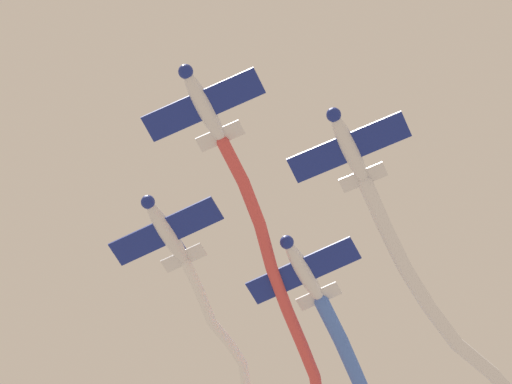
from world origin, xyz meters
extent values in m
ellipsoid|color=silver|center=(2.52, -3.22, 57.70)|extent=(4.44, 3.17, 0.94)
sphere|color=navy|center=(4.41, -4.35, 57.70)|extent=(1.10, 1.10, 0.80)
ellipsoid|color=#1E2847|center=(3.02, -3.52, 58.05)|extent=(1.31, 1.13, 0.50)
cube|color=navy|center=(2.66, -3.30, 57.57)|extent=(4.78, 6.57, 0.13)
cube|color=silver|center=(0.86, -2.23, 57.78)|extent=(2.10, 2.70, 0.10)
cube|color=navy|center=(0.94, -2.28, 58.28)|extent=(0.96, 0.64, 1.30)
cylinder|color=#DB4C4C|center=(-0.56, -1.39, 57.59)|extent=(2.59, 1.91, 0.84)
cylinder|color=#DB4C4C|center=(-2.96, -0.15, 57.56)|extent=(2.91, 1.82, 0.76)
cylinder|color=#DB4C4C|center=(-5.56, 0.90, 57.46)|extent=(2.89, 1.58, 0.97)
cylinder|color=#DB4C4C|center=(-8.23, 1.96, 57.35)|extent=(3.04, 1.84, 0.74)
cylinder|color=#DB4C4C|center=(-10.71, 3.14, 57.21)|extent=(2.64, 1.78, 1.05)
cylinder|color=#DB4C4C|center=(-12.97, 4.23, 57.13)|extent=(2.61, 1.67, 0.86)
sphere|color=#DB4C4C|center=(0.54, -2.04, 57.65)|extent=(0.70, 0.70, 0.70)
sphere|color=#DB4C4C|center=(-1.65, -0.74, 57.53)|extent=(0.70, 0.70, 0.70)
sphere|color=#DB4C4C|center=(-4.26, 0.44, 57.58)|extent=(0.70, 0.70, 0.70)
sphere|color=#DB4C4C|center=(-6.85, 1.36, 57.34)|extent=(0.70, 0.70, 0.70)
sphere|color=#DB4C4C|center=(-9.60, 2.56, 57.37)|extent=(0.70, 0.70, 0.70)
sphere|color=#DB4C4C|center=(-11.83, 3.71, 57.06)|extent=(0.70, 0.70, 0.70)
sphere|color=#DB4C4C|center=(-14.11, 4.75, 57.20)|extent=(0.70, 0.70, 0.70)
ellipsoid|color=silver|center=(0.99, 4.81, 57.30)|extent=(4.45, 3.15, 0.94)
sphere|color=navy|center=(2.89, 3.70, 57.30)|extent=(1.10, 1.10, 0.80)
ellipsoid|color=#1E2847|center=(1.49, 4.52, 57.65)|extent=(1.31, 1.13, 0.50)
cube|color=navy|center=(1.13, 4.73, 57.17)|extent=(4.76, 6.58, 0.13)
cube|color=silver|center=(-0.68, 5.80, 57.38)|extent=(2.09, 2.70, 0.10)
cube|color=navy|center=(-0.60, 5.75, 57.88)|extent=(0.97, 0.64, 1.30)
cylinder|color=white|center=(-2.17, 6.65, 57.12)|extent=(2.85, 2.07, 1.13)
cylinder|color=white|center=(-4.60, 8.11, 56.86)|extent=(3.05, 2.29, 1.17)
cylinder|color=white|center=(-7.07, 9.77, 56.81)|extent=(2.97, 2.44, 1.05)
cylinder|color=white|center=(-9.46, 11.68, 56.82)|extent=(2.96, 2.70, 1.03)
cylinder|color=white|center=(-11.50, 13.94, 56.60)|extent=(2.54, 2.94, 1.23)
sphere|color=white|center=(-0.99, 5.98, 57.25)|extent=(0.84, 0.84, 0.84)
sphere|color=white|center=(-3.34, 7.32, 57.00)|extent=(0.84, 0.84, 0.84)
sphere|color=white|center=(-5.86, 8.90, 56.72)|extent=(0.84, 0.84, 0.84)
sphere|color=white|center=(-8.28, 10.65, 56.90)|extent=(0.84, 0.84, 0.84)
sphere|color=white|center=(-10.63, 12.72, 56.74)|extent=(0.84, 0.84, 0.84)
sphere|color=white|center=(-12.36, 15.16, 56.46)|extent=(0.84, 0.84, 0.84)
ellipsoid|color=silver|center=(-5.51, -4.75, 58.00)|extent=(4.38, 3.29, 0.94)
sphere|color=navy|center=(-3.66, -5.95, 58.00)|extent=(1.11, 1.11, 0.80)
ellipsoid|color=#1E2847|center=(-5.03, -5.07, 58.35)|extent=(1.31, 1.15, 0.50)
cube|color=navy|center=(-5.38, -4.84, 57.87)|extent=(4.96, 6.49, 0.13)
cube|color=silver|center=(-7.14, -3.70, 58.08)|extent=(2.16, 2.68, 0.10)
cube|color=navy|center=(-7.06, -3.75, 58.58)|extent=(0.95, 0.67, 1.30)
cylinder|color=white|center=(-8.43, -3.08, 58.14)|extent=(2.31, 1.42, 1.03)
cylinder|color=white|center=(-10.56, -2.20, 58.47)|extent=(2.61, 1.47, 0.92)
cylinder|color=white|center=(-12.68, -1.12, 58.94)|extent=(2.43, 1.78, 1.35)
cylinder|color=white|center=(-14.53, -0.01, 59.52)|extent=(2.22, 1.52, 1.15)
cylinder|color=white|center=(-16.67, 0.74, 59.88)|extent=(2.68, 1.12, 0.86)
sphere|color=white|center=(-7.45, -3.50, 57.95)|extent=(0.61, 0.61, 0.61)
sphere|color=white|center=(-9.41, -2.65, 58.33)|extent=(0.61, 0.61, 0.61)
sphere|color=white|center=(-11.72, -1.75, 58.61)|extent=(0.61, 0.61, 0.61)
sphere|color=white|center=(-13.64, -0.50, 59.27)|extent=(0.61, 0.61, 0.61)
sphere|color=white|center=(-15.42, 0.48, 59.76)|extent=(0.61, 0.61, 0.61)
ellipsoid|color=silver|center=(-7.04, 3.28, 57.50)|extent=(4.37, 3.31, 0.94)
sphere|color=navy|center=(-5.20, 2.08, 57.50)|extent=(1.11, 1.11, 0.80)
ellipsoid|color=#1E2847|center=(-6.56, 2.97, 57.85)|extent=(1.31, 1.16, 0.50)
cube|color=navy|center=(-6.91, 3.20, 57.37)|extent=(4.99, 6.47, 0.13)
cube|color=silver|center=(-8.67, 4.34, 57.58)|extent=(2.17, 2.67, 0.10)
cube|color=navy|center=(-8.59, 4.29, 58.08)|extent=(0.95, 0.68, 1.30)
cylinder|color=#4C75DB|center=(-10.18, 5.26, 57.33)|extent=(2.94, 2.19, 1.14)
cylinder|color=#4C75DB|center=(-12.53, 6.56, 57.32)|extent=(2.76, 1.94, 1.10)
sphere|color=#4C75DB|center=(-8.97, 4.54, 57.45)|extent=(0.88, 0.88, 0.88)
sphere|color=#4C75DB|center=(-11.38, 5.98, 57.22)|extent=(0.88, 0.88, 0.88)
sphere|color=#4C75DB|center=(-13.68, 7.14, 57.42)|extent=(0.88, 0.88, 0.88)
camera|label=1|loc=(24.28, -2.55, 4.27)|focal=75.38mm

